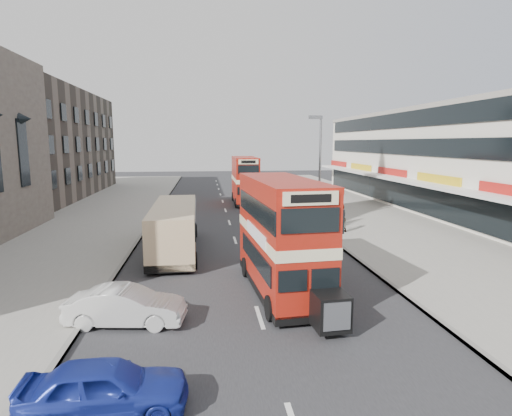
{
  "coord_description": "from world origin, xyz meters",
  "views": [
    {
      "loc": [
        -1.86,
        -11.98,
        6.18
      ],
      "look_at": [
        0.33,
        5.74,
        3.37
      ],
      "focal_mm": 29.25,
      "sensor_mm": 36.0,
      "label": 1
    }
  ],
  "objects_px": {
    "bus_main": "(282,236)",
    "car_left_front": "(126,306)",
    "car_right_a": "(295,221)",
    "pedestrian_far": "(308,193)",
    "car_right_b": "(293,217)",
    "bus_second": "(245,180)",
    "cyclist": "(282,209)",
    "coach": "(174,226)",
    "pedestrian_near": "(341,218)",
    "car_left_near": "(105,387)",
    "street_lamp": "(319,162)"
  },
  "relations": [
    {
      "from": "street_lamp",
      "to": "pedestrian_near",
      "type": "bearing_deg",
      "value": -76.36
    },
    {
      "from": "car_left_near",
      "to": "coach",
      "type": "bearing_deg",
      "value": -4.0
    },
    {
      "from": "bus_main",
      "to": "car_left_front",
      "type": "relative_size",
      "value": 2.11
    },
    {
      "from": "pedestrian_far",
      "to": "coach",
      "type": "bearing_deg",
      "value": -154.84
    },
    {
      "from": "cyclist",
      "to": "pedestrian_near",
      "type": "bearing_deg",
      "value": -73.45
    },
    {
      "from": "car_left_front",
      "to": "street_lamp",
      "type": "bearing_deg",
      "value": -27.06
    },
    {
      "from": "car_left_front",
      "to": "pedestrian_near",
      "type": "bearing_deg",
      "value": -34.82
    },
    {
      "from": "car_left_front",
      "to": "cyclist",
      "type": "xyz_separation_m",
      "value": [
        9.24,
        20.5,
        -0.03
      ]
    },
    {
      "from": "coach",
      "to": "car_left_front",
      "type": "distance_m",
      "value": 9.78
    },
    {
      "from": "bus_second",
      "to": "coach",
      "type": "xyz_separation_m",
      "value": [
        -5.86,
        -18.52,
        -0.94
      ]
    },
    {
      "from": "car_left_front",
      "to": "pedestrian_near",
      "type": "distance_m",
      "value": 17.56
    },
    {
      "from": "car_left_near",
      "to": "car_left_front",
      "type": "bearing_deg",
      "value": 3.0
    },
    {
      "from": "bus_main",
      "to": "pedestrian_far",
      "type": "bearing_deg",
      "value": -110.78
    },
    {
      "from": "car_left_near",
      "to": "pedestrian_far",
      "type": "distance_m",
      "value": 34.15
    },
    {
      "from": "bus_main",
      "to": "car_left_front",
      "type": "bearing_deg",
      "value": 18.17
    },
    {
      "from": "coach",
      "to": "car_right_b",
      "type": "distance_m",
      "value": 11.24
    },
    {
      "from": "bus_second",
      "to": "pedestrian_far",
      "type": "distance_m",
      "value": 6.49
    },
    {
      "from": "bus_main",
      "to": "pedestrian_near",
      "type": "xyz_separation_m",
      "value": [
        6.03,
        10.51,
        -1.31
      ]
    },
    {
      "from": "car_right_b",
      "to": "street_lamp",
      "type": "bearing_deg",
      "value": 63.24
    },
    {
      "from": "coach",
      "to": "pedestrian_near",
      "type": "relative_size",
      "value": 4.94
    },
    {
      "from": "bus_second",
      "to": "car_left_near",
      "type": "height_order",
      "value": "bus_second"
    },
    {
      "from": "car_right_b",
      "to": "cyclist",
      "type": "height_order",
      "value": "cyclist"
    },
    {
      "from": "car_right_a",
      "to": "pedestrian_far",
      "type": "height_order",
      "value": "pedestrian_far"
    },
    {
      "from": "car_left_near",
      "to": "pedestrian_far",
      "type": "bearing_deg",
      "value": -23.43
    },
    {
      "from": "car_left_front",
      "to": "car_left_near",
      "type": "bearing_deg",
      "value": -167.59
    },
    {
      "from": "car_right_b",
      "to": "bus_second",
      "type": "bearing_deg",
      "value": -162.26
    },
    {
      "from": "bus_second",
      "to": "car_left_front",
      "type": "bearing_deg",
      "value": 76.72
    },
    {
      "from": "pedestrian_near",
      "to": "pedestrian_far",
      "type": "height_order",
      "value": "pedestrian_far"
    },
    {
      "from": "bus_main",
      "to": "pedestrian_far",
      "type": "relative_size",
      "value": 4.33
    },
    {
      "from": "bus_second",
      "to": "car_left_near",
      "type": "distance_m",
      "value": 33.74
    },
    {
      "from": "car_left_near",
      "to": "car_right_a",
      "type": "height_order",
      "value": "car_left_near"
    },
    {
      "from": "car_right_a",
      "to": "cyclist",
      "type": "relative_size",
      "value": 2.33
    },
    {
      "from": "car_right_b",
      "to": "bus_main",
      "type": "bearing_deg",
      "value": -9.49
    },
    {
      "from": "car_right_b",
      "to": "pedestrian_near",
      "type": "bearing_deg",
      "value": 34.94
    },
    {
      "from": "car_right_a",
      "to": "pedestrian_far",
      "type": "distance_m",
      "value": 12.89
    },
    {
      "from": "street_lamp",
      "to": "car_left_near",
      "type": "xyz_separation_m",
      "value": [
        -10.74,
        -20.85,
        -4.14
      ]
    },
    {
      "from": "street_lamp",
      "to": "car_left_near",
      "type": "bearing_deg",
      "value": -117.26
    },
    {
      "from": "bus_main",
      "to": "car_right_b",
      "type": "distance_m",
      "value": 15.14
    },
    {
      "from": "pedestrian_near",
      "to": "car_right_b",
      "type": "bearing_deg",
      "value": -80.74
    },
    {
      "from": "pedestrian_near",
      "to": "cyclist",
      "type": "relative_size",
      "value": 1.01
    },
    {
      "from": "cyclist",
      "to": "bus_second",
      "type": "bearing_deg",
      "value": 104.53
    },
    {
      "from": "coach",
      "to": "pedestrian_near",
      "type": "bearing_deg",
      "value": 15.58
    },
    {
      "from": "street_lamp",
      "to": "bus_main",
      "type": "relative_size",
      "value": 0.97
    },
    {
      "from": "pedestrian_near",
      "to": "cyclist",
      "type": "distance_m",
      "value": 8.04
    },
    {
      "from": "bus_main",
      "to": "pedestrian_far",
      "type": "distance_m",
      "value": 25.51
    },
    {
      "from": "street_lamp",
      "to": "cyclist",
      "type": "distance_m",
      "value": 6.42
    },
    {
      "from": "street_lamp",
      "to": "bus_second",
      "type": "distance_m",
      "value": 13.16
    },
    {
      "from": "car_right_a",
      "to": "pedestrian_far",
      "type": "bearing_deg",
      "value": 160.17
    },
    {
      "from": "bus_second",
      "to": "pedestrian_near",
      "type": "height_order",
      "value": "bus_second"
    },
    {
      "from": "car_right_b",
      "to": "cyclist",
      "type": "distance_m",
      "value": 3.51
    }
  ]
}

